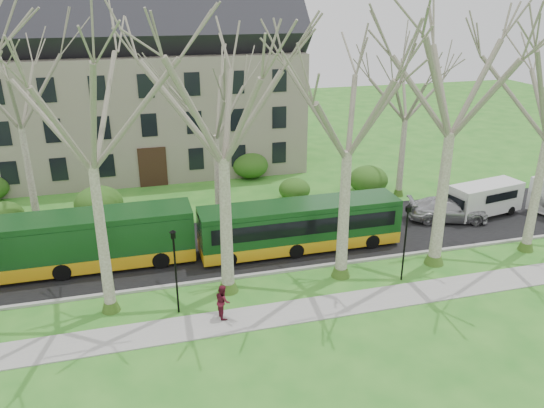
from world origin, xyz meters
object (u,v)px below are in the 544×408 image
Objects in this scene: bus_lead at (74,242)px; bus_follow at (300,225)px; van_a at (485,200)px; pedestrian_b at (223,301)px; sedan at (448,209)px.

bus_lead is 1.08× the size of bus_follow.
bus_lead is 2.50× the size of van_a.
bus_lead is 9.96m from pedestrian_b.
bus_follow is (12.89, -0.92, -0.13)m from bus_lead.
sedan is at bearing 7.58° from bus_follow.
sedan is 3.15× the size of pedestrian_b.
van_a is 3.09× the size of pedestrian_b.
pedestrian_b is (-5.81, -6.04, -0.66)m from bus_follow.
bus_follow is 11.16m from sedan.
bus_follow reaches higher than van_a.
bus_lead is 26.92m from van_a.
bus_lead is at bearing 107.32° from sedan.
van_a is (2.98, 0.15, 0.37)m from sedan.
bus_lead is 2.46× the size of sedan.
bus_lead reaches higher than bus_follow.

